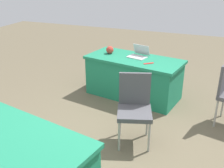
# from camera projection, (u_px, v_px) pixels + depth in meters

# --- Properties ---
(ground_plane) EXTENTS (14.40, 14.40, 0.00)m
(ground_plane) POSITION_uv_depth(u_px,v_px,m) (120.00, 150.00, 3.53)
(ground_plane) COLOR brown
(table_foreground) EXTENTS (1.80, 1.07, 0.73)m
(table_foreground) POSITION_uv_depth(u_px,v_px,m) (134.00, 77.00, 4.89)
(table_foreground) COLOR #1E7A56
(table_foreground) RESTS_ON ground
(chair_aisle) EXTENTS (0.55, 0.55, 0.94)m
(chair_aisle) POSITION_uv_depth(u_px,v_px,m) (134.00, 105.00, 3.54)
(chair_aisle) COLOR #9E9993
(chair_aisle) RESTS_ON ground
(laptop_silver) EXTENTS (0.38, 0.37, 0.21)m
(laptop_silver) POSITION_uv_depth(u_px,v_px,m) (138.00, 55.00, 4.80)
(laptop_silver) COLOR silver
(laptop_silver) RESTS_ON table_foreground
(yarn_ball) EXTENTS (0.14, 0.14, 0.14)m
(yarn_ball) POSITION_uv_depth(u_px,v_px,m) (110.00, 50.00, 4.98)
(yarn_ball) COLOR #B2382D
(yarn_ball) RESTS_ON table_foreground
(scissors_red) EXTENTS (0.16, 0.15, 0.01)m
(scissors_red) POSITION_uv_depth(u_px,v_px,m) (149.00, 63.00, 4.48)
(scissors_red) COLOR red
(scissors_red) RESTS_ON table_foreground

